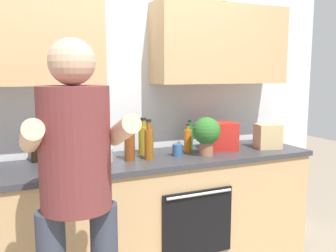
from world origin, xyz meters
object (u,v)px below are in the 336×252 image
object	(u,v)px
bottle_soda	(190,137)
grocery_bag_bread	(268,136)
bottle_juice	(188,140)
potted_herb	(206,133)
bottle_syrup	(149,143)
bottle_oil	(143,139)
bottle_wine	(48,151)
mixing_bowl	(92,155)
cup_tea	(178,150)
grocery_bag_crisps	(221,136)
bottle_soy	(35,148)
bottle_vinegar	(130,145)
person_standing	(76,184)

from	to	relation	value
bottle_soda	grocery_bag_bread	world-z (taller)	bottle_soda
bottle_juice	potted_herb	bearing A→B (deg)	-69.89
bottle_syrup	bottle_oil	size ratio (longest dim) A/B	1.05
bottle_syrup	grocery_bag_bread	distance (m)	1.08
bottle_wine	grocery_bag_bread	size ratio (longest dim) A/B	1.18
mixing_bowl	grocery_bag_bread	distance (m)	1.48
cup_tea	grocery_bag_crisps	distance (m)	0.46
grocery_bag_bread	bottle_syrup	bearing A→B (deg)	178.87
bottle_soda	bottle_oil	xyz separation A→B (m)	(-0.43, -0.03, 0.02)
bottle_soy	bottle_oil	distance (m)	0.81
bottle_juice	bottle_soda	size ratio (longest dim) A/B	0.94
bottle_soda	bottle_vinegar	bearing A→B (deg)	-161.13
bottle_soy	bottle_soda	size ratio (longest dim) A/B	1.03
bottle_oil	mixing_bowl	distance (m)	0.44
bottle_wine	bottle_juice	bearing A→B (deg)	-0.80
bottle_syrup	bottle_soda	world-z (taller)	bottle_syrup
bottle_soy	cup_tea	xyz separation A→B (m)	(1.02, -0.24, -0.05)
bottle_vinegar	bottle_oil	xyz separation A→B (m)	(0.17, 0.17, 0.00)
bottle_juice	bottle_wine	size ratio (longest dim) A/B	0.95
person_standing	grocery_bag_bread	size ratio (longest dim) A/B	8.22
person_standing	bottle_wine	distance (m)	0.88
bottle_soda	bottle_vinegar	xyz separation A→B (m)	(-0.60, -0.21, 0.02)
bottle_soda	potted_herb	size ratio (longest dim) A/B	0.81
person_standing	bottle_vinegar	distance (m)	0.93
bottle_juice	bottle_vinegar	world-z (taller)	bottle_vinegar
cup_tea	grocery_bag_bread	world-z (taller)	grocery_bag_bread
bottle_juice	bottle_wine	bearing A→B (deg)	179.20
bottle_vinegar	grocery_bag_crisps	distance (m)	0.83
bottle_wine	cup_tea	bearing A→B (deg)	-7.34
bottle_juice	bottle_wine	world-z (taller)	bottle_wine
potted_herb	grocery_bag_crisps	world-z (taller)	potted_herb
person_standing	bottle_syrup	size ratio (longest dim) A/B	5.61
bottle_vinegar	potted_herb	xyz separation A→B (m)	(0.59, -0.09, 0.06)
person_standing	mixing_bowl	distance (m)	0.90
bottle_soy	bottle_oil	size ratio (longest dim) A/B	0.87
bottle_syrup	bottle_soda	bearing A→B (deg)	27.07
grocery_bag_crisps	grocery_bag_bread	bearing A→B (deg)	-16.66
potted_herb	grocery_bag_crisps	size ratio (longest dim) A/B	1.26
bottle_oil	grocery_bag_bread	world-z (taller)	bottle_oil
bottle_juice	potted_herb	size ratio (longest dim) A/B	0.76
mixing_bowl	bottle_syrup	bearing A→B (deg)	-16.05
mixing_bowl	person_standing	bearing A→B (deg)	-107.46
bottle_wine	bottle_soda	distance (m)	1.17
bottle_oil	person_standing	bearing A→B (deg)	-126.36
bottle_juice	potted_herb	xyz separation A→B (m)	(0.07, -0.18, 0.08)
bottle_wine	bottle_soda	size ratio (longest dim) A/B	1.00
cup_tea	potted_herb	size ratio (longest dim) A/B	0.31
person_standing	bottle_soda	bearing A→B (deg)	40.95
bottle_wine	bottle_syrup	xyz separation A→B (m)	(0.70, -0.14, 0.03)
bottle_syrup	bottle_oil	bearing A→B (deg)	80.85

